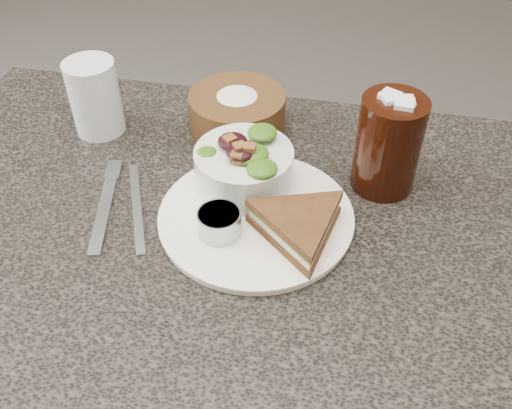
{
  "coord_description": "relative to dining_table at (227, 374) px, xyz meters",
  "views": [
    {
      "loc": [
        0.16,
        -0.53,
        1.3
      ],
      "look_at": [
        0.05,
        0.03,
        0.78
      ],
      "focal_mm": 40.0,
      "sensor_mm": 36.0,
      "label": 1
    }
  ],
  "objects": [
    {
      "name": "salad_bowl",
      "position": [
        0.02,
        0.09,
        0.43
      ],
      "size": [
        0.15,
        0.15,
        0.08
      ],
      "primitive_type": null,
      "rotation": [
        0.0,
        0.0,
        0.07
      ],
      "color": "silver",
      "rests_on": "dinner_plate"
    },
    {
      "name": "bread_basket",
      "position": [
        -0.03,
        0.23,
        0.42
      ],
      "size": [
        0.21,
        0.21,
        0.09
      ],
      "primitive_type": null,
      "rotation": [
        0.0,
        0.0,
        -0.43
      ],
      "color": "#4B331A",
      "rests_on": "dining_table"
    },
    {
      "name": "dressing_ramekin",
      "position": [
        0.01,
        -0.02,
        0.4
      ],
      "size": [
        0.07,
        0.07,
        0.03
      ],
      "primitive_type": "cylinder",
      "rotation": [
        0.0,
        0.0,
        -0.35
      ],
      "color": "#A2A5AF",
      "rests_on": "dinner_plate"
    },
    {
      "name": "knife",
      "position": [
        -0.12,
        0.02,
        0.38
      ],
      "size": [
        0.09,
        0.18,
        0.0
      ],
      "primitive_type": "cube",
      "rotation": [
        0.0,
        0.0,
        0.41
      ],
      "color": "#A3A4A7",
      "rests_on": "dining_table"
    },
    {
      "name": "orange_wedge",
      "position": [
        0.04,
        0.11,
        0.4
      ],
      "size": [
        0.09,
        0.09,
        0.03
      ],
      "primitive_type": "cone",
      "rotation": [
        0.0,
        0.0,
        0.21
      ],
      "color": "#E7550D",
      "rests_on": "dinner_plate"
    },
    {
      "name": "fork",
      "position": [
        -0.17,
        0.0,
        0.38
      ],
      "size": [
        0.06,
        0.18,
        0.0
      ],
      "primitive_type": "cube",
      "rotation": [
        0.0,
        0.0,
        0.24
      ],
      "color": "#94969D",
      "rests_on": "dining_table"
    },
    {
      "name": "cola_glass",
      "position": [
        0.21,
        0.14,
        0.45
      ],
      "size": [
        0.1,
        0.1,
        0.16
      ],
      "primitive_type": null,
      "rotation": [
        0.0,
        0.0,
        -0.07
      ],
      "color": "black",
      "rests_on": "dining_table"
    },
    {
      "name": "sandwich",
      "position": [
        0.11,
        -0.0,
        0.41
      ],
      "size": [
        0.22,
        0.22,
        0.04
      ],
      "primitive_type": null,
      "rotation": [
        0.0,
        0.0,
        -0.72
      ],
      "color": "#4C2E17",
      "rests_on": "dinner_plate"
    },
    {
      "name": "dinner_plate",
      "position": [
        0.05,
        0.03,
        0.38
      ],
      "size": [
        0.27,
        0.27,
        0.01
      ],
      "primitive_type": "cylinder",
      "color": "white",
      "rests_on": "dining_table"
    },
    {
      "name": "dining_table",
      "position": [
        0.0,
        0.0,
        0.0
      ],
      "size": [
        1.0,
        0.7,
        0.75
      ],
      "primitive_type": "cube",
      "color": "black",
      "rests_on": "floor"
    },
    {
      "name": "water_glass",
      "position": [
        -0.25,
        0.19,
        0.44
      ],
      "size": [
        0.08,
        0.08,
        0.12
      ],
      "primitive_type": "cylinder",
      "rotation": [
        0.0,
        0.0,
        -0.05
      ],
      "color": "silver",
      "rests_on": "dining_table"
    }
  ]
}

